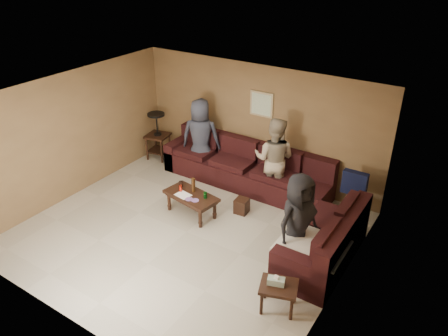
# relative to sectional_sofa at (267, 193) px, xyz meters

# --- Properties ---
(room) EXTENTS (5.60, 5.50, 2.50)m
(room) POSITION_rel_sectional_sofa_xyz_m (-0.81, -1.52, 1.34)
(room) COLOR #B4AD99
(room) RESTS_ON ground
(sectional_sofa) EXTENTS (4.65, 2.90, 0.97)m
(sectional_sofa) POSITION_rel_sectional_sofa_xyz_m (0.00, 0.00, 0.00)
(sectional_sofa) COLOR black
(sectional_sofa) RESTS_ON ground
(coffee_table) EXTENTS (1.11, 0.68, 0.72)m
(coffee_table) POSITION_rel_sectional_sofa_xyz_m (-1.09, -1.00, 0.05)
(coffee_table) COLOR black
(coffee_table) RESTS_ON ground
(end_table_left) EXTENTS (0.58, 0.58, 1.13)m
(end_table_left) POSITION_rel_sectional_sofa_xyz_m (-3.20, 0.52, 0.27)
(end_table_left) COLOR black
(end_table_left) RESTS_ON ground
(side_table_right) EXTENTS (0.63, 0.57, 0.57)m
(side_table_right) POSITION_rel_sectional_sofa_xyz_m (1.38, -2.26, 0.05)
(side_table_right) COLOR black
(side_table_right) RESTS_ON ground
(waste_bin) EXTENTS (0.26, 0.26, 0.29)m
(waste_bin) POSITION_rel_sectional_sofa_xyz_m (-0.31, -0.43, -0.18)
(waste_bin) COLOR black
(waste_bin) RESTS_ON ground
(wall_art) EXTENTS (0.52, 0.04, 0.52)m
(wall_art) POSITION_rel_sectional_sofa_xyz_m (-0.71, 0.96, 1.37)
(wall_art) COLOR tan
(wall_art) RESTS_ON ground
(person_left) EXTENTS (0.99, 0.85, 1.71)m
(person_left) POSITION_rel_sectional_sofa_xyz_m (-1.91, 0.48, 0.53)
(person_left) COLOR #333747
(person_left) RESTS_ON ground
(person_middle) EXTENTS (0.94, 0.80, 1.70)m
(person_middle) POSITION_rel_sectional_sofa_xyz_m (-0.10, 0.42, 0.53)
(person_middle) COLOR tan
(person_middle) RESTS_ON ground
(person_right) EXTENTS (0.74, 0.91, 1.61)m
(person_right) POSITION_rel_sectional_sofa_xyz_m (1.15, -1.21, 0.48)
(person_right) COLOR black
(person_right) RESTS_ON ground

